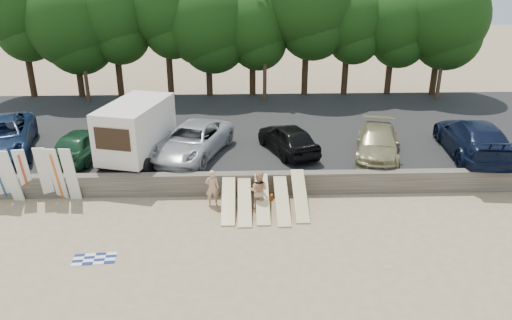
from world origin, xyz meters
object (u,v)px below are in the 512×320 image
object	(u,v)px
car_3	(288,138)
car_1	(82,143)
car_4	(378,143)
beachgoer_b	(259,190)
car_5	(473,138)
car_2	(192,141)
car_0	(0,137)
beachgoer_a	(212,188)
cooler	(230,203)
box_trailer	(136,129)

from	to	relation	value
car_3	car_1	bearing A→B (deg)	-18.52
car_3	car_4	bearing A→B (deg)	149.82
car_1	beachgoer_b	size ratio (longest dim) A/B	2.63
car_3	car_5	bearing A→B (deg)	154.92
car_1	car_2	world-z (taller)	car_2
car_2	beachgoer_b	xyz separation A→B (m)	(3.12, -4.42, -0.63)
car_2	car_4	world-z (taller)	car_2
car_0	beachgoer_b	world-z (taller)	car_0
car_2	beachgoer_a	size ratio (longest dim) A/B	3.46
car_3	cooler	distance (m)	5.42
car_1	car_3	distance (m)	10.15
car_0	beachgoer_a	bearing A→B (deg)	-39.34
box_trailer	car_5	world-z (taller)	box_trailer
car_3	car_4	size ratio (longest dim) A/B	0.89
car_4	beachgoer_b	xyz separation A→B (m)	(-6.03, -4.00, -0.56)
car_3	car_4	distance (m)	4.43
beachgoer_b	car_3	bearing A→B (deg)	-93.73
car_5	beachgoer_a	world-z (taller)	car_5
car_4	car_5	size ratio (longest dim) A/B	0.79
car_1	car_3	world-z (taller)	car_1
car_1	car_5	bearing A→B (deg)	-171.20
car_0	car_2	bearing A→B (deg)	-19.69
beachgoer_a	cooler	size ratio (longest dim) A/B	4.29
car_0	car_5	xyz separation A→B (m)	(23.52, -0.97, 0.01)
car_0	car_1	xyz separation A→B (m)	(4.26, -0.74, -0.13)
beachgoer_b	beachgoer_a	bearing A→B (deg)	4.09
car_3	beachgoer_b	xyz separation A→B (m)	(-1.66, -4.71, -0.60)
box_trailer	car_2	size ratio (longest dim) A/B	0.87
car_0	car_4	bearing A→B (deg)	-19.26
car_3	box_trailer	bearing A→B (deg)	-15.38
car_3	car_0	bearing A→B (deg)	-22.19
box_trailer	car_0	distance (m)	7.11
beachgoer_a	box_trailer	bearing A→B (deg)	-46.71
car_1	car_4	world-z (taller)	car_1
car_5	beachgoer_a	distance (m)	13.29
beachgoer_a	beachgoer_b	distance (m)	2.00
beachgoer_a	beachgoer_b	bearing A→B (deg)	165.30
car_4	car_1	bearing A→B (deg)	-166.22
car_4	beachgoer_b	bearing A→B (deg)	-131.57
beachgoer_b	car_0	bearing A→B (deg)	-5.86
car_0	cooler	size ratio (longest dim) A/B	16.95
car_1	car_2	bearing A→B (deg)	-168.96
box_trailer	cooler	size ratio (longest dim) A/B	12.93
car_4	beachgoer_a	size ratio (longest dim) A/B	3.03
car_1	beachgoer_b	distance (m)	9.52
car_4	beachgoer_a	world-z (taller)	car_4
car_0	car_4	size ratio (longest dim) A/B	1.31
car_0	car_4	xyz separation A→B (m)	(18.77, -1.02, -0.18)
car_2	car_5	xyz separation A→B (m)	(13.91, -0.38, 0.12)
car_5	car_0	bearing A→B (deg)	3.07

